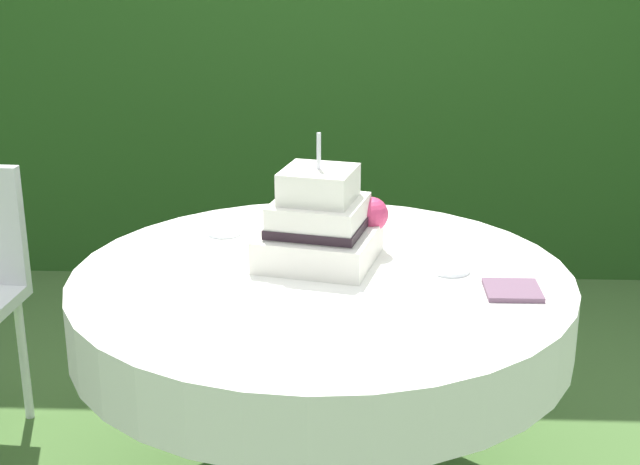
% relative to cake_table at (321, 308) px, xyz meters
% --- Properties ---
extents(cake_table, '(1.34, 1.34, 0.73)m').
position_rel_cake_table_xyz_m(cake_table, '(0.00, 0.00, 0.00)').
color(cake_table, '#4C4C51').
rests_on(cake_table, ground_plane).
extents(wedding_cake, '(0.37, 0.36, 0.36)m').
position_rel_cake_table_xyz_m(wedding_cake, '(-0.00, 0.10, 0.21)').
color(wedding_cake, white).
rests_on(wedding_cake, cake_table).
extents(serving_plate_near, '(0.10, 0.10, 0.01)m').
position_rel_cake_table_xyz_m(serving_plate_near, '(-0.31, 0.32, 0.11)').
color(serving_plate_near, white).
rests_on(serving_plate_near, cake_table).
extents(serving_plate_far, '(0.11, 0.11, 0.01)m').
position_rel_cake_table_xyz_m(serving_plate_far, '(0.34, 0.03, 0.11)').
color(serving_plate_far, white).
rests_on(serving_plate_far, cake_table).
extents(napkin_stack, '(0.14, 0.14, 0.01)m').
position_rel_cake_table_xyz_m(napkin_stack, '(0.49, -0.11, 0.11)').
color(napkin_stack, '#6B4C60').
rests_on(napkin_stack, cake_table).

